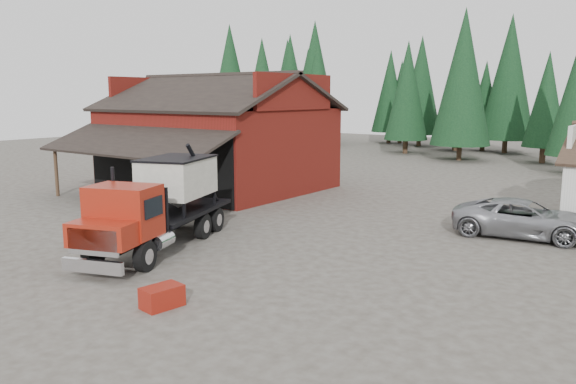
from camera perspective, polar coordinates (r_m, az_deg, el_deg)
The scene contains 8 objects.
ground at distance 21.68m, azimuth -4.11°, elevation -5.76°, with size 120.00×120.00×0.00m, color #443F35.
red_barn at distance 35.76m, azimuth -7.24°, elevation 4.72°, with size 12.80×13.63×7.18m.
conifer_backdrop at distance 59.69m, azimuth 23.18°, elevation 3.42°, with size 76.00×16.00×16.00m, color black, non-canonical shape.
near_pine_a at distance 56.49m, azimuth -2.64°, elevation 10.37°, with size 4.40×4.40×11.40m.
near_pine_d at distance 52.88m, azimuth 17.35°, elevation 11.07°, with size 5.28×5.28×13.40m.
feed_truck at distance 21.97m, azimuth -12.90°, elevation -0.92°, with size 5.09×8.85×3.88m.
silver_car at distance 25.16m, azimuth 22.83°, elevation -2.51°, with size 2.58×5.60×1.56m, color #96979D.
equip_box at distance 16.18m, azimuth -12.68°, elevation -10.34°, with size 0.70×1.10×0.60m, color maroon.
Camera 1 is at (13.64, -15.82, 5.80)m, focal length 35.00 mm.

